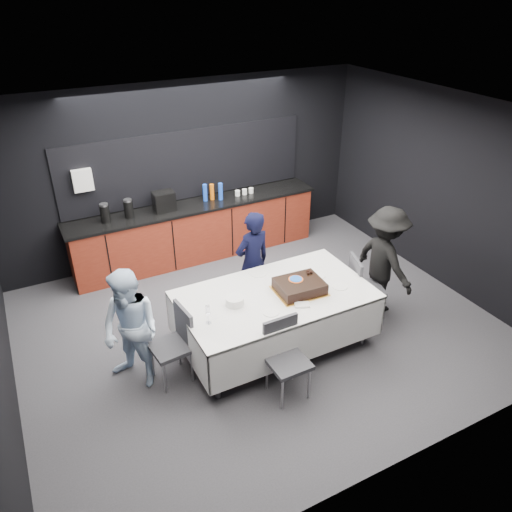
{
  "coord_description": "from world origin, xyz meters",
  "views": [
    {
      "loc": [
        -2.51,
        -4.72,
        4.14
      ],
      "look_at": [
        0.0,
        0.1,
        1.05
      ],
      "focal_mm": 35.0,
      "sensor_mm": 36.0,
      "label": 1
    }
  ],
  "objects_px": {
    "chair_near": "(285,352)",
    "champagne_flute": "(208,311)",
    "person_center": "(253,263)",
    "party_table": "(275,303)",
    "cake_assembly": "(300,286)",
    "person_right": "(385,260)",
    "chair_left": "(176,339)",
    "person_left": "(131,330)",
    "plate_stack": "(235,301)",
    "chair_right": "(362,284)"
  },
  "relations": [
    {
      "from": "chair_near",
      "to": "champagne_flute",
      "type": "bearing_deg",
      "value": 138.54
    },
    {
      "from": "cake_assembly",
      "to": "chair_near",
      "type": "height_order",
      "value": "cake_assembly"
    },
    {
      "from": "champagne_flute",
      "to": "person_right",
      "type": "distance_m",
      "value": 2.67
    },
    {
      "from": "cake_assembly",
      "to": "person_left",
      "type": "distance_m",
      "value": 2.02
    },
    {
      "from": "person_left",
      "to": "person_right",
      "type": "relative_size",
      "value": 0.96
    },
    {
      "from": "plate_stack",
      "to": "champagne_flute",
      "type": "bearing_deg",
      "value": -155.91
    },
    {
      "from": "chair_left",
      "to": "person_center",
      "type": "xyz_separation_m",
      "value": [
        1.39,
        0.81,
        0.21
      ]
    },
    {
      "from": "person_center",
      "to": "chair_right",
      "type": "bearing_deg",
      "value": 135.34
    },
    {
      "from": "party_table",
      "to": "chair_left",
      "type": "xyz_separation_m",
      "value": [
        -1.26,
        0.03,
        -0.11
      ]
    },
    {
      "from": "chair_right",
      "to": "chair_near",
      "type": "relative_size",
      "value": 1.0
    },
    {
      "from": "chair_left",
      "to": "party_table",
      "type": "bearing_deg",
      "value": -1.44
    },
    {
      "from": "party_table",
      "to": "champagne_flute",
      "type": "bearing_deg",
      "value": -170.35
    },
    {
      "from": "chair_near",
      "to": "person_left",
      "type": "distance_m",
      "value": 1.7
    },
    {
      "from": "person_center",
      "to": "person_left",
      "type": "relative_size",
      "value": 1.02
    },
    {
      "from": "person_center",
      "to": "person_left",
      "type": "distance_m",
      "value": 1.96
    },
    {
      "from": "plate_stack",
      "to": "champagne_flute",
      "type": "distance_m",
      "value": 0.46
    },
    {
      "from": "party_table",
      "to": "person_left",
      "type": "relative_size",
      "value": 1.59
    },
    {
      "from": "person_left",
      "to": "person_right",
      "type": "height_order",
      "value": "person_right"
    },
    {
      "from": "plate_stack",
      "to": "champagne_flute",
      "type": "xyz_separation_m",
      "value": [
        -0.41,
        -0.18,
        0.11
      ]
    },
    {
      "from": "chair_right",
      "to": "person_right",
      "type": "distance_m",
      "value": 0.46
    },
    {
      "from": "chair_right",
      "to": "plate_stack",
      "type": "bearing_deg",
      "value": 178.9
    },
    {
      "from": "cake_assembly",
      "to": "person_right",
      "type": "relative_size",
      "value": 0.4
    },
    {
      "from": "champagne_flute",
      "to": "person_center",
      "type": "distance_m",
      "value": 1.47
    },
    {
      "from": "party_table",
      "to": "champagne_flute",
      "type": "xyz_separation_m",
      "value": [
        -0.93,
        -0.16,
        0.3
      ]
    },
    {
      "from": "plate_stack",
      "to": "chair_near",
      "type": "height_order",
      "value": "chair_near"
    },
    {
      "from": "person_right",
      "to": "person_center",
      "type": "bearing_deg",
      "value": 61.39
    },
    {
      "from": "person_right",
      "to": "chair_left",
      "type": "bearing_deg",
      "value": 88.24
    },
    {
      "from": "cake_assembly",
      "to": "person_left",
      "type": "bearing_deg",
      "value": 172.56
    },
    {
      "from": "chair_left",
      "to": "person_center",
      "type": "bearing_deg",
      "value": 30.24
    },
    {
      "from": "party_table",
      "to": "person_right",
      "type": "distance_m",
      "value": 1.72
    },
    {
      "from": "champagne_flute",
      "to": "chair_near",
      "type": "bearing_deg",
      "value": -41.46
    },
    {
      "from": "champagne_flute",
      "to": "chair_left",
      "type": "xyz_separation_m",
      "value": [
        -0.33,
        0.19,
        -0.4
      ]
    },
    {
      "from": "chair_left",
      "to": "chair_near",
      "type": "height_order",
      "value": "same"
    },
    {
      "from": "cake_assembly",
      "to": "person_right",
      "type": "height_order",
      "value": "person_right"
    },
    {
      "from": "party_table",
      "to": "chair_right",
      "type": "xyz_separation_m",
      "value": [
        1.32,
        -0.01,
        -0.11
      ]
    },
    {
      "from": "chair_right",
      "to": "party_table",
      "type": "bearing_deg",
      "value": 179.48
    },
    {
      "from": "plate_stack",
      "to": "person_right",
      "type": "distance_m",
      "value": 2.25
    },
    {
      "from": "cake_assembly",
      "to": "person_center",
      "type": "bearing_deg",
      "value": 99.68
    },
    {
      "from": "person_center",
      "to": "person_left",
      "type": "height_order",
      "value": "person_center"
    },
    {
      "from": "plate_stack",
      "to": "cake_assembly",
      "type": "bearing_deg",
      "value": -7.99
    },
    {
      "from": "chair_left",
      "to": "person_left",
      "type": "relative_size",
      "value": 0.63
    },
    {
      "from": "plate_stack",
      "to": "person_center",
      "type": "bearing_deg",
      "value": 51.4
    },
    {
      "from": "party_table",
      "to": "person_right",
      "type": "relative_size",
      "value": 1.52
    },
    {
      "from": "person_center",
      "to": "cake_assembly",
      "type": "bearing_deg",
      "value": 90.51
    },
    {
      "from": "plate_stack",
      "to": "champagne_flute",
      "type": "relative_size",
      "value": 0.96
    },
    {
      "from": "chair_right",
      "to": "cake_assembly",
      "type": "bearing_deg",
      "value": -175.67
    },
    {
      "from": "party_table",
      "to": "person_center",
      "type": "height_order",
      "value": "person_center"
    },
    {
      "from": "cake_assembly",
      "to": "chair_left",
      "type": "distance_m",
      "value": 1.58
    },
    {
      "from": "chair_near",
      "to": "person_center",
      "type": "relative_size",
      "value": 0.62
    },
    {
      "from": "chair_near",
      "to": "person_left",
      "type": "bearing_deg",
      "value": 147.77
    }
  ]
}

